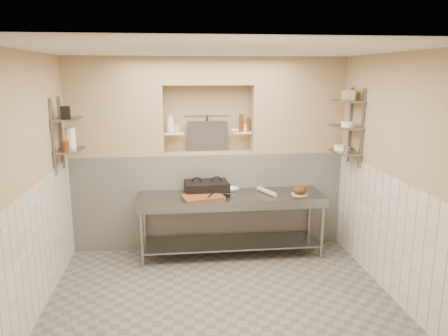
{
  "coord_description": "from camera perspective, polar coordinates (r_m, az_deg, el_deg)",
  "views": [
    {
      "loc": [
        -0.5,
        -4.65,
        2.57
      ],
      "look_at": [
        0.14,
        0.9,
        1.35
      ],
      "focal_mm": 35.0,
      "sensor_mm": 36.0,
      "label": 1
    }
  ],
  "objects": [
    {
      "name": "shelf_rail_right_b",
      "position": [
        6.08,
        17.59,
        4.93
      ],
      "size": [
        0.03,
        0.03,
        1.05
      ],
      "primitive_type": "cube",
      "color": "slate",
      "rests_on": "wall_right"
    },
    {
      "name": "wall_shelf_left_upper",
      "position": [
        5.89,
        -19.8,
        6.03
      ],
      "size": [
        0.3,
        0.5,
        0.03
      ],
      "primitive_type": "cube",
      "color": "slate",
      "rests_on": "wall_left"
    },
    {
      "name": "condiment_b",
      "position": [
        6.53,
        2.27,
        5.91
      ],
      "size": [
        0.06,
        0.06,
        0.26
      ],
      "primitive_type": "cylinder",
      "color": "#5D2813",
      "rests_on": "alcove_shelf_right"
    },
    {
      "name": "wall_right",
      "position": [
        5.43,
        21.61,
        -1.01
      ],
      "size": [
        0.1,
        3.9,
        2.8
      ],
      "primitive_type": "cube",
      "color": "tan",
      "rests_on": "ground"
    },
    {
      "name": "alcove_shelf_right",
      "position": [
        6.54,
        2.3,
        4.66
      ],
      "size": [
        0.28,
        0.16,
        0.02
      ],
      "primitive_type": "cube",
      "color": "white",
      "rests_on": "backwall_lower"
    },
    {
      "name": "tongs",
      "position": [
        5.87,
        -1.81,
        -3.64
      ],
      "size": [
        0.11,
        0.24,
        0.02
      ],
      "primitive_type": "cylinder",
      "rotation": [
        1.57,
        0.0,
        -0.38
      ],
      "color": "gray",
      "rests_on": "cutting_board"
    },
    {
      "name": "wall_shelf_right_mid",
      "position": [
        6.21,
        15.7,
        5.19
      ],
      "size": [
        0.3,
        0.5,
        0.02
      ],
      "primitive_type": "cube",
      "color": "slate",
      "rests_on": "wall_right"
    },
    {
      "name": "bread_loaf",
      "position": [
        6.2,
        9.87,
        -2.82
      ],
      "size": [
        0.19,
        0.19,
        0.12
      ],
      "primitive_type": "ellipsoid",
      "color": "#4C2D19",
      "rests_on": "bread_board"
    },
    {
      "name": "cutting_board",
      "position": [
        5.91,
        -2.79,
        -3.86
      ],
      "size": [
        0.61,
        0.49,
        0.05
      ],
      "primitive_type": "cube",
      "rotation": [
        0.0,
        0.0,
        0.22
      ],
      "color": "brown",
      "rests_on": "prep_table"
    },
    {
      "name": "bowl_right_mid",
      "position": [
        6.17,
        15.85,
        5.56
      ],
      "size": [
        0.17,
        0.17,
        0.06
      ],
      "primitive_type": "cylinder",
      "color": "white",
      "rests_on": "wall_shelf_right_mid"
    },
    {
      "name": "hanging_steel",
      "position": [
        6.62,
        -2.19,
        5.45
      ],
      "size": [
        0.02,
        0.02,
        0.3
      ],
      "primitive_type": "cylinder",
      "color": "black",
      "rests_on": "utensil_rail"
    },
    {
      "name": "shelf_rail_left_a",
      "position": [
        6.14,
        -20.48,
        4.32
      ],
      "size": [
        0.03,
        0.03,
        0.95
      ],
      "primitive_type": "cube",
      "color": "slate",
      "rests_on": "wall_left"
    },
    {
      "name": "mixing_bowl",
      "position": [
        6.31,
        1.0,
        -2.8
      ],
      "size": [
        0.25,
        0.25,
        0.05
      ],
      "primitive_type": "imported",
      "rotation": [
        0.0,
        0.0,
        0.31
      ],
      "color": "white",
      "rests_on": "prep_table"
    },
    {
      "name": "utensil_rail",
      "position": [
        6.62,
        -2.22,
        6.93
      ],
      "size": [
        0.7,
        0.02,
        0.02
      ],
      "primitive_type": "cylinder",
      "rotation": [
        0.0,
        1.57,
        0.0
      ],
      "color": "gray",
      "rests_on": "wall_back"
    },
    {
      "name": "knife_blade",
      "position": [
        6.01,
        0.39,
        -3.34
      ],
      "size": [
        0.25,
        0.06,
        0.01
      ],
      "primitive_type": "cube",
      "rotation": [
        0.0,
        0.0,
        -0.13
      ],
      "color": "gray",
      "rests_on": "cutting_board"
    },
    {
      "name": "shelf_rail_right_a",
      "position": [
        6.44,
        16.15,
        5.41
      ],
      "size": [
        0.03,
        0.03,
        1.05
      ],
      "primitive_type": "cube",
      "color": "slate",
      "rests_on": "wall_right"
    },
    {
      "name": "wall_shelf_left_lower",
      "position": [
        5.94,
        -19.52,
        2.2
      ],
      "size": [
        0.3,
        0.5,
        0.02
      ],
      "primitive_type": "cube",
      "color": "slate",
      "rests_on": "wall_left"
    },
    {
      "name": "alcove_shelf_left",
      "position": [
        6.46,
        -6.52,
        4.5
      ],
      "size": [
        0.28,
        0.16,
        0.02
      ],
      "primitive_type": "cube",
      "color": "white",
      "rests_on": "backwall_lower"
    },
    {
      "name": "panini_press",
      "position": [
        6.2,
        -2.28,
        -2.53
      ],
      "size": [
        0.63,
        0.48,
        0.16
      ],
      "rotation": [
        0.0,
        0.0,
        0.07
      ],
      "color": "black",
      "rests_on": "prep_table"
    },
    {
      "name": "wall_back",
      "position": [
        6.77,
        -2.23,
        2.36
      ],
      "size": [
        4.0,
        0.1,
        2.8
      ],
      "primitive_type": "cube",
      "color": "tan",
      "rests_on": "ground"
    },
    {
      "name": "backwall_header",
      "position": [
        6.42,
        -2.15,
        12.57
      ],
      "size": [
        1.3,
        0.4,
        0.4
      ],
      "primitive_type": "cube",
      "color": "tan",
      "rests_on": "backwall_lower"
    },
    {
      "name": "basket_right",
      "position": [
        6.18,
        15.91,
        9.17
      ],
      "size": [
        0.24,
        0.26,
        0.14
      ],
      "primitive_type": "cube",
      "rotation": [
        0.0,
        0.0,
        -0.36
      ],
      "color": "gray",
      "rests_on": "wall_shelf_right_upper"
    },
    {
      "name": "backwall_pillar_left",
      "position": [
        6.47,
        -14.0,
        7.79
      ],
      "size": [
        1.35,
        0.4,
        1.4
      ],
      "primitive_type": "cube",
      "color": "tan",
      "rests_on": "backwall_lower"
    },
    {
      "name": "jug_left",
      "position": [
        6.01,
        -19.43,
        3.71
      ],
      "size": [
        0.13,
        0.13,
        0.27
      ],
      "primitive_type": "cylinder",
      "color": "white",
      "rests_on": "wall_shelf_left_lower"
    },
    {
      "name": "backwall_pillar_right",
      "position": [
        6.67,
        9.42,
        8.11
      ],
      "size": [
        1.35,
        0.4,
        1.4
      ],
      "primitive_type": "cube",
      "color": "tan",
      "rests_on": "backwall_lower"
    },
    {
      "name": "wall_left",
      "position": [
        5.05,
        -24.28,
        -2.22
      ],
      "size": [
        0.1,
        3.9,
        2.8
      ],
      "primitive_type": "cube",
      "color": "tan",
      "rests_on": "ground"
    },
    {
      "name": "ceiling",
      "position": [
        4.69,
        -0.46,
        15.72
      ],
      "size": [
        4.0,
        3.9,
        0.1
      ],
      "primitive_type": "cube",
      "color": "silver",
      "rests_on": "ground"
    },
    {
      "name": "wainscot_left",
      "position": [
        5.23,
        -22.97,
        -9.66
      ],
      "size": [
        0.02,
        3.9,
        1.4
      ],
      "primitive_type": "cube",
      "color": "white",
      "rests_on": "floor"
    },
    {
      "name": "alcove_sill",
      "position": [
        6.53,
        -2.07,
        2.07
      ],
      "size": [
        1.3,
        0.4,
        0.02
      ],
      "primitive_type": "cube",
      "color": "tan",
      "rests_on": "backwall_lower"
    },
    {
      "name": "backwall_lower",
      "position": [
        6.69,
        -2.02,
        -3.92
      ],
      "size": [
        4.0,
        0.4,
        1.4
      ],
      "primitive_type": "cube",
      "color": "white",
      "rests_on": "floor"
    },
    {
      "name": "condiment_a",
      "position": [
        6.56,
        3.2,
        5.67
      ],
      "size": [
        0.06,
        0.06,
        0.2
      ],
      "primitive_type": "cylinder",
      "color": "#5D2813",
      "rests_on": "alcove_shelf_right"
    },
    {
      "name": "wall_shelf_right_lower",
      "position": [
        6.26,
        15.51,
        2.01
      ],
      "size": [
        0.3,
        0.5,
        0.02
      ],
      "primitive_type": "cube",
      "color": "slate",
      "rests_on": "wall_right"
    },
    {
      "name": "splash_panel",
      "position": [
        6.59,
        -2.15,
        4.19
      ],
      "size": [
        0.6,
        0.08,
        0.45
      ],
      "primitive_type": "cube",
      "rotation": [
        -0.14,
        0.0,
        0.0
      ],
      "color": "#383330",
      "rests_on": "alcove_sill"
    },
    {
      "name": "jar_alcove",
      "position": [
        6.48,
        -6.15,
        5.22
      ],
      "size": [
        0.09,
        0.09,
        0.13
      ],
      "primitive_type": "cube",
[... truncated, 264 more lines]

